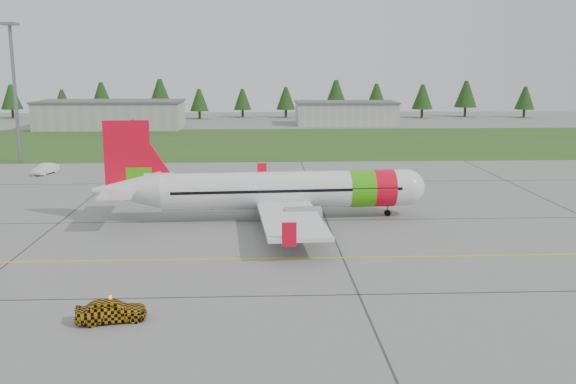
{
  "coord_description": "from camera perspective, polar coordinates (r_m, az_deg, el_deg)",
  "views": [
    {
      "loc": [
        3.68,
        -38.7,
        14.5
      ],
      "look_at": [
        6.27,
        17.87,
        3.19
      ],
      "focal_mm": 40.0,
      "sensor_mm": 36.0,
      "label": 1
    }
  ],
  "objects": [
    {
      "name": "hangar_west",
      "position": [
        152.9,
        -15.44,
        6.58
      ],
      "size": [
        32.0,
        14.0,
        6.0
      ],
      "primitive_type": "cube",
      "color": "#A8A8A3",
      "rests_on": "ground"
    },
    {
      "name": "aircraft",
      "position": [
        60.7,
        -0.84,
        0.13
      ],
      "size": [
        31.45,
        29.01,
        9.52
      ],
      "rotation": [
        0.0,
        0.0,
        0.06
      ],
      "color": "silver",
      "rests_on": "ground"
    },
    {
      "name": "service_van",
      "position": [
        91.83,
        -20.84,
        2.84
      ],
      "size": [
        1.84,
        1.79,
        4.32
      ],
      "primitive_type": "imported",
      "rotation": [
        0.0,
        0.0,
        -0.28
      ],
      "color": "white",
      "rests_on": "ground"
    },
    {
      "name": "treeline",
      "position": [
        177.0,
        -3.85,
        8.2
      ],
      "size": [
        160.0,
        8.0,
        10.0
      ],
      "primitive_type": null,
      "color": "#1C3F14",
      "rests_on": "ground"
    },
    {
      "name": "ground",
      "position": [
        41.49,
        -7.64,
        -9.26
      ],
      "size": [
        320.0,
        320.0,
        0.0
      ],
      "primitive_type": "plane",
      "color": "gray",
      "rests_on": "ground"
    },
    {
      "name": "grass_strip",
      "position": [
        121.62,
        -4.35,
        4.43
      ],
      "size": [
        320.0,
        50.0,
        0.03
      ],
      "primitive_type": "cube",
      "color": "#30561E",
      "rests_on": "ground"
    },
    {
      "name": "follow_me_car",
      "position": [
        38.2,
        -15.56,
        -8.24
      ],
      "size": [
        1.65,
        1.84,
        3.99
      ],
      "primitive_type": "imported",
      "rotation": [
        0.0,
        0.0,
        1.77
      ],
      "color": "#DF9D0C",
      "rests_on": "ground"
    },
    {
      "name": "floodlight_mast",
      "position": [
        103.17,
        -23.08,
        7.91
      ],
      "size": [
        0.5,
        0.5,
        20.0
      ],
      "primitive_type": "cylinder",
      "color": "slate",
      "rests_on": "ground"
    },
    {
      "name": "taxi_guideline",
      "position": [
        49.04,
        -6.84,
        -5.97
      ],
      "size": [
        120.0,
        0.25,
        0.02
      ],
      "primitive_type": "cube",
      "color": "gold",
      "rests_on": "ground"
    },
    {
      "name": "hangar_east",
      "position": [
        158.59,
        5.15,
        6.95
      ],
      "size": [
        24.0,
        12.0,
        5.2
      ],
      "primitive_type": "cube",
      "color": "#A8A8A3",
      "rests_on": "ground"
    }
  ]
}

